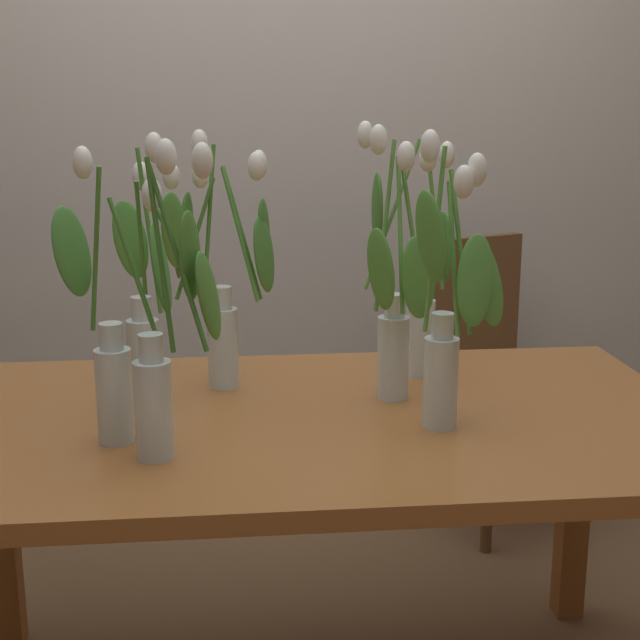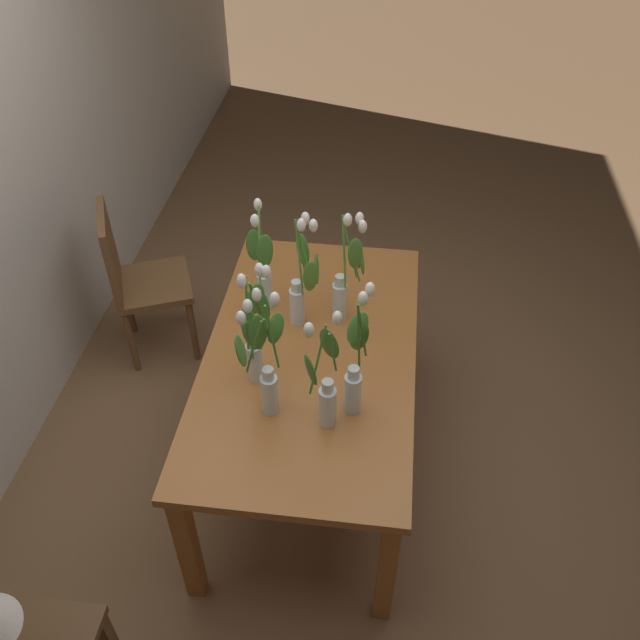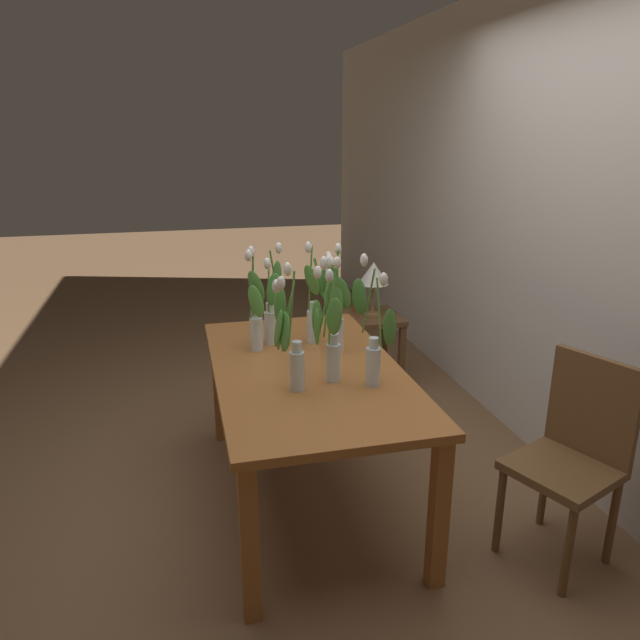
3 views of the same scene
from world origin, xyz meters
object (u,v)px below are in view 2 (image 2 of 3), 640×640
object	(u,v)px
tulip_vase_5	(263,274)
tulip_vase_2	(302,285)
dining_table	(311,367)
tulip_vase_0	(347,279)
tulip_vase_3	(355,371)
tulip_vase_6	(325,388)
tulip_vase_4	(255,336)
dining_chair	(136,276)
tulip_vase_1	(264,368)

from	to	relation	value
tulip_vase_5	tulip_vase_2	bearing A→B (deg)	-112.02
dining_table	tulip_vase_0	world-z (taller)	tulip_vase_0
tulip_vase_3	tulip_vase_6	size ratio (longest dim) A/B	1.03
tulip_vase_3	tulip_vase_5	bearing A→B (deg)	40.22
tulip_vase_0	tulip_vase_4	bearing A→B (deg)	143.27
tulip_vase_0	dining_chair	xyz separation A→B (m)	(0.42, 1.17, -0.43)
dining_table	tulip_vase_5	xyz separation A→B (m)	(0.27, 0.25, 0.28)
dining_table	tulip_vase_1	size ratio (longest dim) A/B	2.83
dining_chair	tulip_vase_0	bearing A→B (deg)	-109.92
tulip_vase_4	dining_chair	world-z (taller)	tulip_vase_4
tulip_vase_4	tulip_vase_5	bearing A→B (deg)	7.30
tulip_vase_5	tulip_vase_6	xyz separation A→B (m)	(-0.64, -0.36, -0.00)
tulip_vase_1	dining_chair	xyz separation A→B (m)	(1.00, 0.92, -0.43)
tulip_vase_1	tulip_vase_4	size ratio (longest dim) A/B	1.00
tulip_vase_0	tulip_vase_6	bearing A→B (deg)	178.26
dining_table	tulip_vase_1	bearing A→B (deg)	158.09
dining_chair	tulip_vase_6	bearing A→B (deg)	-132.32
tulip_vase_3	dining_chair	xyz separation A→B (m)	(0.95, 1.25, -0.40)
tulip_vase_3	dining_chair	bearing A→B (deg)	52.89
tulip_vase_2	dining_chair	size ratio (longest dim) A/B	0.62
tulip_vase_1	tulip_vase_5	distance (m)	0.60
tulip_vase_6	dining_chair	size ratio (longest dim) A/B	0.59
tulip_vase_6	tulip_vase_0	bearing A→B (deg)	-1.74
dining_table	tulip_vase_2	distance (m)	0.36
tulip_vase_3	tulip_vase_4	xyz separation A→B (m)	(0.10, 0.40, 0.05)
tulip_vase_3	dining_table	bearing A→B (deg)	37.74
tulip_vase_2	tulip_vase_5	size ratio (longest dim) A/B	0.99
dining_table	tulip_vase_6	bearing A→B (deg)	-163.76
tulip_vase_2	tulip_vase_6	size ratio (longest dim) A/B	1.06
tulip_vase_3	tulip_vase_5	xyz separation A→B (m)	(0.54, 0.46, 0.00)
tulip_vase_3	dining_chair	distance (m)	1.62
tulip_vase_0	tulip_vase_2	size ratio (longest dim) A/B	0.99
tulip_vase_0	tulip_vase_2	world-z (taller)	tulip_vase_2
dining_table	tulip_vase_2	bearing A→B (deg)	17.62
tulip_vase_0	tulip_vase_4	world-z (taller)	tulip_vase_0
tulip_vase_1	tulip_vase_4	bearing A→B (deg)	22.94
tulip_vase_0	tulip_vase_5	bearing A→B (deg)	87.54
tulip_vase_4	tulip_vase_6	size ratio (longest dim) A/B	1.04
tulip_vase_2	dining_chair	world-z (taller)	tulip_vase_2
dining_table	tulip_vase_4	bearing A→B (deg)	132.02
tulip_vase_2	tulip_vase_5	distance (m)	0.20
dining_table	tulip_vase_3	distance (m)	0.44
tulip_vase_6	tulip_vase_5	bearing A→B (deg)	29.03
dining_chair	tulip_vase_1	bearing A→B (deg)	-137.46
tulip_vase_2	tulip_vase_3	world-z (taller)	tulip_vase_2
tulip_vase_0	tulip_vase_4	size ratio (longest dim) A/B	1.02
dining_chair	tulip_vase_2	bearing A→B (deg)	-116.20
tulip_vase_1	tulip_vase_5	world-z (taller)	tulip_vase_5
dining_table	tulip_vase_4	xyz separation A→B (m)	(-0.17, 0.19, 0.33)
tulip_vase_2	tulip_vase_6	xyz separation A→B (m)	(-0.57, -0.17, -0.02)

